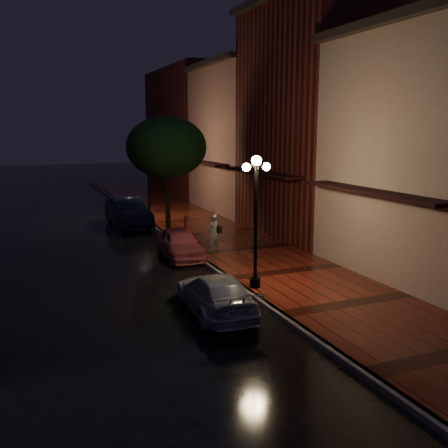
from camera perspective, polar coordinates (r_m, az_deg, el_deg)
name	(u,v)px	position (r m, az deg, el deg)	size (l,w,h in m)	color
ground	(195,257)	(20.96, -3.35, -3.79)	(120.00, 120.00, 0.00)	black
sidewalk	(244,250)	(21.76, 2.26, -3.03)	(4.50, 60.00, 0.15)	#4A180D
curb	(195,255)	(20.94, -3.35, -3.60)	(0.25, 60.00, 0.15)	#595451
storefront_near	(441,159)	(18.99, 23.59, 6.81)	(5.00, 8.00, 8.50)	gray
storefront_mid	(316,124)	(25.18, 10.43, 11.15)	(5.00, 8.00, 11.00)	#511914
storefront_far	(246,141)	(32.21, 2.52, 9.43)	(5.00, 8.00, 9.00)	#8C5951
storefront_extra	(194,132)	(41.47, -3.43, 10.42)	(5.00, 12.00, 10.00)	#511914
streetlamp_near	(256,214)	(16.02, 3.66, 1.16)	(0.96, 0.36, 4.31)	black
streetlamp_far	(148,176)	(29.14, -8.64, 5.42)	(0.96, 0.36, 4.31)	black
street_tree	(167,149)	(26.20, -6.56, 8.49)	(4.16, 4.16, 5.80)	black
pink_car	(180,243)	(20.76, -5.06, -2.22)	(1.45, 3.61, 1.23)	#CB535F
navy_car	(128,212)	(27.89, -10.90, 1.33)	(1.64, 4.71, 1.55)	black
silver_car	(216,294)	(14.62, -0.96, -7.97)	(1.61, 3.96, 1.15)	#B3B4BB
woman_with_umbrella	(213,217)	(21.14, -1.23, 0.85)	(0.92, 0.94, 2.23)	white
parking_meter	(185,227)	(22.36, -4.45, -0.39)	(0.13, 0.11, 1.31)	black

